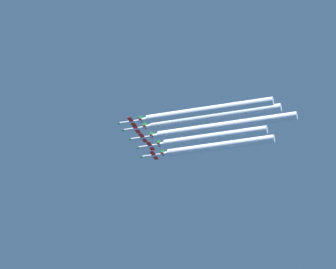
{
  "coord_description": "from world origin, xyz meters",
  "views": [
    {
      "loc": [
        -407.94,
        -133.59,
        2.79
      ],
      "look_at": [
        0.18,
        -10.69,
        233.59
      ],
      "focal_mm": 132.02,
      "sensor_mm": 36.0,
      "label": 1
    }
  ],
  "objects": [
    {
      "name": "jet_far_left",
      "position": [
        -14.24,
        0.24,
        233.35
      ],
      "size": [
        7.42,
        10.8,
        2.6
      ],
      "color": "silver"
    },
    {
      "name": "jet_inner_left",
      "position": [
        -7.68,
        0.65,
        233.84
      ],
      "size": [
        7.42,
        10.8,
        2.6
      ],
      "color": "silver"
    },
    {
      "name": "jet_center",
      "position": [
        -0.25,
        0.24,
        233.58
      ],
      "size": [
        7.42,
        10.8,
        2.6
      ],
      "color": "silver"
    },
    {
      "name": "jet_inner_right",
      "position": [
        7.91,
        -0.28,
        233.91
      ],
      "size": [
        7.42,
        10.8,
        2.6
      ],
      "color": "silver"
    },
    {
      "name": "jet_far_right",
      "position": [
        15.16,
        0.44,
        233.42
      ],
      "size": [
        7.42,
        10.8,
        2.6
      ],
      "color": "silver"
    },
    {
      "name": "smoke_trail_far_left",
      "position": [
        -14.24,
        -30.41,
        233.33
      ],
      "size": [
        3.25,
        51.37,
        3.25
      ],
      "color": "white"
    },
    {
      "name": "smoke_trail_inner_left",
      "position": [
        -7.68,
        -31.02,
        233.82
      ],
      "size": [
        3.25,
        53.42,
        3.25
      ],
      "color": "white"
    },
    {
      "name": "smoke_trail_center",
      "position": [
        -0.25,
        -33.51,
        233.55
      ],
      "size": [
        3.25,
        57.59,
        3.25
      ],
      "color": "white"
    },
    {
      "name": "smoke_trail_inner_right",
      "position": [
        7.91,
        -27.03,
        233.89
      ],
      "size": [
        3.25,
        43.56,
        3.25
      ],
      "color": "white"
    },
    {
      "name": "smoke_trail_far_right",
      "position": [
        15.16,
        -27.3,
        233.39
      ],
      "size": [
        3.25,
        45.54,
        3.25
      ],
      "color": "white"
    }
  ]
}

